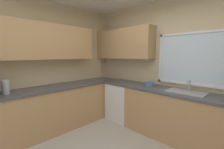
# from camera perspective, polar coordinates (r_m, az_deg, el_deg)

# --- Properties ---
(room_shell) EXTENTS (3.98, 3.65, 2.70)m
(room_shell) POSITION_cam_1_polar(r_m,az_deg,el_deg) (2.35, -0.42, 13.27)
(room_shell) COLOR beige
(room_shell) RESTS_ON ground_plane
(counter_run_left) EXTENTS (0.65, 3.26, 0.90)m
(counter_run_left) POSITION_cam_1_polar(r_m,az_deg,el_deg) (3.33, -22.05, -12.12)
(counter_run_left) COLOR tan
(counter_run_left) RESTS_ON ground_plane
(counter_run_back) EXTENTS (3.07, 0.65, 0.90)m
(counter_run_back) POSITION_cam_1_polar(r_m,az_deg,el_deg) (3.06, 21.85, -13.86)
(counter_run_back) COLOR tan
(counter_run_back) RESTS_ON ground_plane
(dishwasher) EXTENTS (0.60, 0.60, 0.86)m
(dishwasher) POSITION_cam_1_polar(r_m,az_deg,el_deg) (3.62, 4.08, -10.33)
(dishwasher) COLOR white
(dishwasher) RESTS_ON ground_plane
(kettle) EXTENTS (0.11, 0.11, 0.24)m
(kettle) POSITION_cam_1_polar(r_m,az_deg,el_deg) (2.97, -35.73, -3.92)
(kettle) COLOR #B7B7BC
(kettle) RESTS_ON counter_run_left
(sink_assembly) EXTENTS (0.61, 0.40, 0.19)m
(sink_assembly) POSITION_cam_1_polar(r_m,az_deg,el_deg) (2.85, 26.60, -5.97)
(sink_assembly) COLOR #9EA0A5
(sink_assembly) RESTS_ON counter_run_back
(bowl) EXTENTS (0.20, 0.20, 0.09)m
(bowl) POSITION_cam_1_polar(r_m,az_deg,el_deg) (3.12, 14.32, -3.64)
(bowl) COLOR #4C7099
(bowl) RESTS_ON counter_run_back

